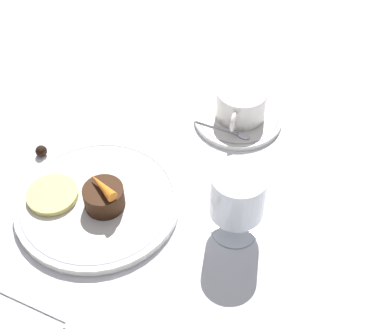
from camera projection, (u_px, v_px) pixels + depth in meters
ground_plane at (128, 216)px, 0.81m from camera, size 3.00×3.00×0.00m
dinner_plate at (98, 202)px, 0.82m from camera, size 0.25×0.25×0.01m
saucer at (238, 117)px, 0.96m from camera, size 0.16×0.16×0.01m
coffee_cup at (241, 103)px, 0.93m from camera, size 0.11×0.09×0.05m
spoon at (229, 131)px, 0.92m from camera, size 0.02×0.10×0.00m
wine_glass at (238, 197)px, 0.74m from camera, size 0.08×0.08×0.12m
fork at (50, 312)px, 0.71m from camera, size 0.04×0.20×0.01m
dessert_cake at (103, 199)px, 0.80m from camera, size 0.06×0.06×0.04m
carrot_garnish at (101, 187)px, 0.78m from camera, size 0.04×0.06×0.02m
pineapple_slice at (53, 195)px, 0.82m from camera, size 0.08×0.08×0.01m
chocolate_truffle at (41, 151)px, 0.89m from camera, size 0.02×0.02×0.02m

